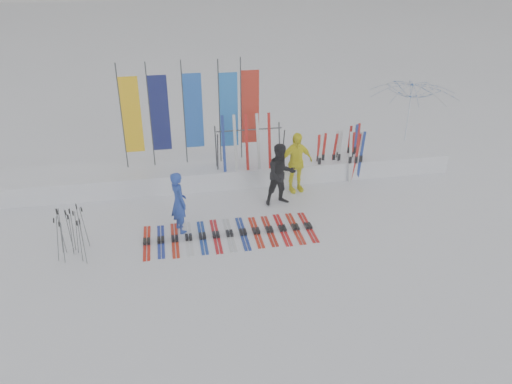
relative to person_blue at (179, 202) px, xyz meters
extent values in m
plane|color=white|center=(1.81, -1.70, -0.84)|extent=(120.00, 120.00, 0.00)
cube|color=white|center=(1.81, 2.90, -0.54)|extent=(14.00, 1.60, 0.60)
imported|color=#1C3BA5|center=(0.00, 0.00, 0.00)|extent=(0.59, 0.71, 1.68)
imported|color=black|center=(2.93, 1.00, 0.08)|extent=(0.99, 0.82, 1.83)
imported|color=#FDF510|center=(3.56, 1.75, 0.09)|extent=(1.16, 0.66, 1.86)
imported|color=white|center=(8.14, 3.78, 0.51)|extent=(3.85, 3.89, 2.71)
cube|color=red|center=(-0.88, -0.47, -0.80)|extent=(0.17, 1.65, 0.07)
cube|color=#152996|center=(-0.53, -0.47, -0.80)|extent=(0.17, 1.58, 0.07)
cube|color=red|center=(-0.18, -0.47, -0.80)|extent=(0.17, 1.67, 0.07)
cube|color=silver|center=(0.18, -0.47, -0.80)|extent=(0.17, 1.69, 0.07)
cube|color=navy|center=(0.53, -0.47, -0.80)|extent=(0.17, 1.63, 0.07)
cube|color=#B60E14|center=(0.88, -0.47, -0.80)|extent=(0.17, 1.69, 0.07)
cube|color=silver|center=(1.24, -0.47, -0.80)|extent=(0.17, 1.66, 0.07)
cube|color=navy|center=(1.59, -0.47, -0.80)|extent=(0.17, 1.66, 0.07)
cube|color=red|center=(1.94, -0.47, -0.80)|extent=(0.17, 1.57, 0.07)
cube|color=#B01C0E|center=(2.29, -0.47, -0.80)|extent=(0.17, 1.56, 0.07)
cube|color=red|center=(2.65, -0.47, -0.80)|extent=(0.17, 1.65, 0.07)
cube|color=red|center=(3.00, -0.47, -0.80)|extent=(0.17, 1.62, 0.07)
cube|color=#B90F0E|center=(3.35, -0.47, -0.80)|extent=(0.17, 1.57, 0.07)
cylinder|color=#595B60|center=(-2.28, -1.09, -0.23)|extent=(0.03, 0.08, 1.21)
cylinder|color=#595B60|center=(-2.35, -1.04, -0.26)|extent=(0.08, 0.08, 1.15)
cylinder|color=#595B60|center=(-2.89, -0.84, -0.26)|extent=(0.14, 0.12, 1.16)
cylinder|color=#595B60|center=(-2.73, -1.06, -0.25)|extent=(0.13, 0.15, 1.17)
cylinder|color=#595B60|center=(-2.68, -0.51, -0.26)|extent=(0.07, 0.05, 1.16)
cylinder|color=#595B60|center=(-2.33, -0.40, -0.26)|extent=(0.08, 0.14, 1.16)
cylinder|color=#595B60|center=(-2.86, -0.55, -0.21)|extent=(0.11, 0.03, 1.25)
cylinder|color=#595B60|center=(-2.60, -0.46, -0.25)|extent=(0.05, 0.05, 1.17)
cylinder|color=#595B60|center=(-2.45, -0.30, -0.24)|extent=(0.04, 0.07, 1.20)
cylinder|color=#595B60|center=(-2.47, -0.69, -0.22)|extent=(0.13, 0.15, 1.23)
cylinder|color=#595B60|center=(-2.85, -0.51, -0.23)|extent=(0.10, 0.10, 1.20)
cylinder|color=#595B60|center=(-2.60, -0.71, -0.26)|extent=(0.09, 0.14, 1.15)
cylinder|color=#383A3F|center=(-1.43, 3.08, 1.36)|extent=(0.04, 0.04, 3.20)
cube|color=yellow|center=(-1.14, 3.08, 1.41)|extent=(0.55, 0.03, 2.30)
cylinder|color=#383A3F|center=(-0.61, 3.09, 1.36)|extent=(0.04, 0.04, 3.20)
cube|color=#0B1353|center=(-0.32, 3.09, 1.41)|extent=(0.55, 0.03, 2.30)
cylinder|color=#383A3F|center=(0.40, 3.14, 1.36)|extent=(0.04, 0.04, 3.20)
cube|color=blue|center=(0.69, 3.14, 1.41)|extent=(0.55, 0.03, 2.30)
cylinder|color=#383A3F|center=(1.46, 3.03, 1.36)|extent=(0.04, 0.04, 3.20)
cube|color=blue|center=(1.75, 3.03, 1.41)|extent=(0.55, 0.03, 2.30)
cylinder|color=#383A3F|center=(2.15, 3.22, 1.36)|extent=(0.04, 0.04, 3.20)
cube|color=red|center=(2.44, 3.22, 1.41)|extent=(0.55, 0.03, 2.30)
cylinder|color=#383A3F|center=(1.28, 2.25, 0.39)|extent=(0.04, 0.30, 1.23)
cylinder|color=#383A3F|center=(1.28, 2.75, 0.39)|extent=(0.04, 0.30, 1.23)
cylinder|color=#383A3F|center=(3.28, 2.25, 0.39)|extent=(0.04, 0.30, 1.23)
cylinder|color=#383A3F|center=(3.28, 2.75, 0.39)|extent=(0.04, 0.30, 1.23)
cylinder|color=#383A3F|center=(2.28, 2.50, 0.94)|extent=(2.00, 0.04, 0.04)
cube|color=red|center=(4.67, 2.52, -0.08)|extent=(0.09, 0.04, 1.52)
cube|color=red|center=(5.94, 2.87, -0.02)|extent=(0.09, 0.03, 1.64)
cube|color=silver|center=(5.39, 2.02, 0.00)|extent=(0.09, 0.03, 1.68)
cube|color=silver|center=(5.13, 2.36, -0.02)|extent=(0.09, 0.04, 1.63)
cube|color=red|center=(5.67, 2.94, -0.07)|extent=(0.09, 0.04, 1.55)
cube|color=red|center=(4.48, 2.45, -0.09)|extent=(0.09, 0.03, 1.49)
cube|color=red|center=(5.62, 2.11, -0.05)|extent=(0.09, 0.03, 1.57)
cube|color=navy|center=(5.75, 2.06, 0.00)|extent=(0.09, 0.03, 1.67)
cube|color=red|center=(5.00, 2.48, -0.09)|extent=(0.09, 0.04, 1.49)
cube|color=red|center=(5.65, 2.60, -0.11)|extent=(0.09, 0.04, 1.46)
cube|color=navy|center=(5.80, 2.77, -0.01)|extent=(0.09, 0.02, 1.66)
cube|color=silver|center=(5.20, 2.66, -0.09)|extent=(0.09, 0.03, 1.49)
cube|color=silver|center=(4.44, 2.18, -0.03)|extent=(0.09, 0.03, 1.62)
cube|color=silver|center=(5.81, 2.19, -0.05)|extent=(0.09, 0.03, 1.57)
camera|label=1|loc=(-0.11, -11.50, 6.02)|focal=35.00mm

